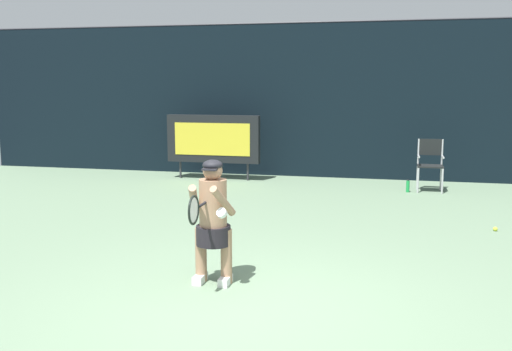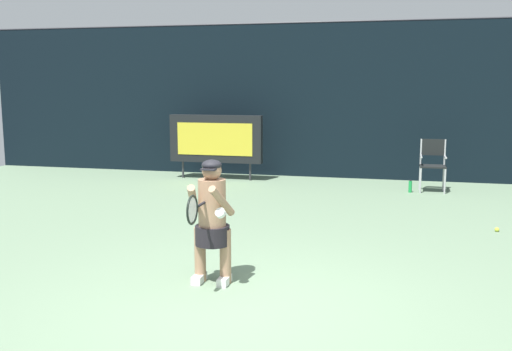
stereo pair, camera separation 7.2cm
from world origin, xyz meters
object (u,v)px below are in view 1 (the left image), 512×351
Objects in this scene: umpire_chair at (430,162)px; water_bottle at (408,186)px; scoreboard at (213,139)px; tennis_ball_loose at (495,229)px; tennis_player at (213,218)px; tennis_racket at (194,210)px.

umpire_chair is 4.08× the size of water_bottle.
scoreboard is at bearing 171.20° from water_bottle.
water_bottle is at bearing 112.19° from tennis_ball_loose.
scoreboard is 8.30× the size of water_bottle.
tennis_ball_loose is at bearing 42.35° from tennis_player.
water_bottle is 0.19× the size of tennis_player.
scoreboard reaches higher than umpire_chair.
scoreboard reaches higher than tennis_racket.
tennis_player reaches higher than umpire_chair.
scoreboard reaches higher than tennis_ball_loose.
umpire_chair is 7.01m from tennis_player.
umpire_chair is 0.70m from water_bottle.
water_bottle is at bearing -150.81° from umpire_chair.
scoreboard reaches higher than tennis_player.
tennis_racket is 5.21m from tennis_ball_loose.
tennis_ball_loose is (1.23, -3.02, -0.09)m from water_bottle.
tennis_player is (2.13, -6.90, -0.20)m from scoreboard.
tennis_racket reaches higher than water_bottle.
scoreboard reaches higher than water_bottle.
tennis_ball_loose is (3.55, 3.70, -0.92)m from tennis_racket.
tennis_racket is at bearing -109.02° from water_bottle.
tennis_ball_loose is (3.51, 3.20, -0.72)m from tennis_player.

